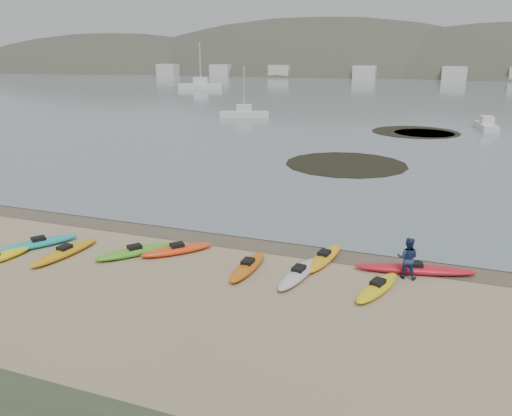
% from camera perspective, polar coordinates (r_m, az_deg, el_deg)
% --- Properties ---
extents(ground, '(600.00, 600.00, 0.00)m').
position_cam_1_polar(ground, '(22.66, 0.00, -3.62)').
color(ground, tan).
rests_on(ground, ground).
extents(wet_sand, '(60.00, 60.00, 0.00)m').
position_cam_1_polar(wet_sand, '(22.40, -0.26, -3.87)').
color(wet_sand, brown).
rests_on(wet_sand, ground).
extents(water, '(1200.00, 1200.00, 0.00)m').
position_cam_1_polar(water, '(320.05, 19.50, 14.99)').
color(water, slate).
rests_on(water, ground).
extents(kayaks, '(22.88, 8.26, 0.34)m').
position_cam_1_polar(kayaks, '(19.86, -2.44, -6.24)').
color(kayaks, red).
rests_on(kayaks, ground).
extents(person_east, '(0.80, 0.63, 1.60)m').
position_cam_1_polar(person_east, '(19.48, 16.93, -5.49)').
color(person_east, navy).
rests_on(person_east, ground).
extents(kelp_mats, '(13.14, 27.38, 0.04)m').
position_cam_1_polar(kelp_mats, '(48.52, 15.50, 7.16)').
color(kelp_mats, black).
rests_on(kelp_mats, water).
extents(moored_boats, '(106.97, 82.10, 1.40)m').
position_cam_1_polar(moored_boats, '(101.35, 13.13, 12.69)').
color(moored_boats, silver).
rests_on(moored_boats, ground).
extents(far_town, '(199.00, 5.00, 4.00)m').
position_cam_1_polar(far_town, '(164.98, 20.31, 14.24)').
color(far_town, beige).
rests_on(far_town, ground).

